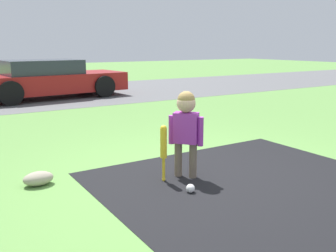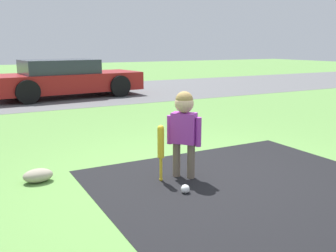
# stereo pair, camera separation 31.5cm
# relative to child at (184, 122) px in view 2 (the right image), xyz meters

# --- Properties ---
(ground_plane) EXTENTS (60.00, 60.00, 0.00)m
(ground_plane) POSITION_rel_child_xyz_m (0.14, -0.13, -0.68)
(ground_plane) COLOR #5B8C42
(street_strip) EXTENTS (40.00, 6.00, 0.01)m
(street_strip) POSITION_rel_child_xyz_m (0.14, 8.62, -0.68)
(street_strip) COLOR #59595B
(street_strip) RESTS_ON ground
(child) EXTENTS (0.31, 0.34, 1.05)m
(child) POSITION_rel_child_xyz_m (0.00, 0.00, 0.00)
(child) COLOR #6B5B4C
(child) RESTS_ON ground
(baseball_bat) EXTENTS (0.08, 0.08, 0.68)m
(baseball_bat) POSITION_rel_child_xyz_m (-0.30, 0.02, -0.24)
(baseball_bat) COLOR yellow
(baseball_bat) RESTS_ON ground
(sports_ball) EXTENTS (0.10, 0.10, 0.10)m
(sports_ball) POSITION_rel_child_xyz_m (-0.24, -0.44, -0.63)
(sports_ball) COLOR white
(sports_ball) RESTS_ON ground
(parked_car) EXTENTS (4.59, 2.17, 1.15)m
(parked_car) POSITION_rel_child_xyz_m (0.48, 7.95, -0.12)
(parked_car) COLOR maroon
(parked_car) RESTS_ON ground
(edging_rock) EXTENTS (0.34, 0.24, 0.16)m
(edging_rock) POSITION_rel_child_xyz_m (-1.59, 0.67, -0.60)
(edging_rock) COLOR #9E937F
(edging_rock) RESTS_ON ground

